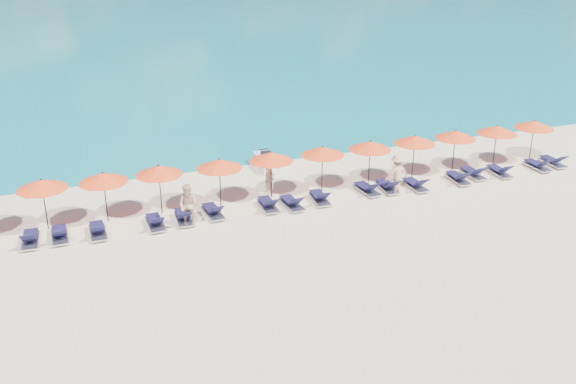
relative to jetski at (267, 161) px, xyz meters
name	(u,v)px	position (x,y,z in m)	size (l,w,h in m)	color
ground	(314,247)	(-1.14, -9.29, -0.34)	(1400.00, 1400.00, 0.00)	beige
jetski	(267,161)	(0.00, 0.00, 0.00)	(1.03, 2.39, 0.83)	silver
beachgoer_a	(269,181)	(-1.13, -3.78, 0.42)	(0.56, 0.37, 1.53)	tan
beachgoer_b	(189,206)	(-5.35, -5.69, 0.60)	(0.92, 0.53, 1.89)	tan
beachgoer_c	(397,173)	(4.76, -5.31, 0.58)	(1.20, 0.56, 1.85)	tan
umbrella_2	(42,184)	(-10.98, -3.88, 1.67)	(2.10, 2.10, 2.28)	black
umbrella_3	(103,178)	(-8.55, -3.96, 1.67)	(2.10, 2.10, 2.28)	black
umbrella_4	(159,170)	(-6.21, -3.87, 1.67)	(2.10, 2.10, 2.28)	black
umbrella_5	(219,164)	(-3.55, -4.01, 1.67)	(2.10, 2.10, 2.28)	black
umbrella_6	(271,157)	(-1.07, -3.90, 1.67)	(2.10, 2.10, 2.28)	black
umbrella_7	(323,151)	(1.46, -3.97, 1.67)	(2.10, 2.10, 2.28)	black
umbrella_8	(370,145)	(3.93, -4.02, 1.67)	(2.10, 2.10, 2.28)	black
umbrella_9	(415,140)	(6.42, -3.97, 1.67)	(2.10, 2.10, 2.28)	black
umbrella_10	(456,135)	(8.80, -3.96, 1.67)	(2.10, 2.10, 2.28)	black
umbrella_11	(497,130)	(11.30, -4.00, 1.67)	(2.10, 2.10, 2.28)	black
umbrella_12	(534,124)	(13.77, -3.89, 1.67)	(2.10, 2.10, 2.28)	black
lounger_3	(30,239)	(-11.68, -5.09, -0.11)	(0.73, 1.74, 0.66)	silver
lounger_4	(59,234)	(-10.56, -5.07, -0.11)	(0.63, 1.71, 0.66)	silver
lounger_5	(98,230)	(-9.07, -5.24, -0.11)	(0.63, 1.70, 0.66)	silver
lounger_6	(155,222)	(-6.72, -5.26, -0.11)	(0.64, 1.71, 0.66)	silver
lounger_7	(184,217)	(-5.50, -5.14, -0.11)	(0.71, 1.73, 0.66)	silver
lounger_8	(213,211)	(-4.16, -5.01, -0.11)	(0.73, 1.74, 0.66)	silver
lounger_9	(268,204)	(-1.66, -5.13, -0.11)	(0.68, 1.72, 0.66)	silver
lounger_10	(292,203)	(-0.60, -5.35, -0.11)	(0.73, 1.74, 0.66)	silver
lounger_11	(320,197)	(0.82, -5.21, -0.11)	(0.78, 1.75, 0.66)	silver
lounger_12	(367,189)	(3.36, -5.01, -0.11)	(0.75, 1.74, 0.66)	silver
lounger_13	(387,186)	(4.41, -5.09, -0.11)	(0.74, 1.74, 0.66)	silver
lounger_14	(415,184)	(5.79, -5.34, -0.11)	(0.64, 1.71, 0.66)	silver
lounger_15	(458,178)	(8.24, -5.31, -0.11)	(0.76, 1.74, 0.66)	silver
lounger_16	(473,173)	(9.35, -4.99, -0.11)	(0.70, 1.73, 0.66)	silver
lounger_17	(499,171)	(10.77, -5.22, -0.11)	(0.73, 1.74, 0.66)	silver
lounger_18	(537,165)	(13.20, -5.18, -0.11)	(0.65, 1.71, 0.66)	silver
lounger_19	(553,161)	(14.37, -5.01, -0.11)	(0.68, 1.72, 0.66)	silver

